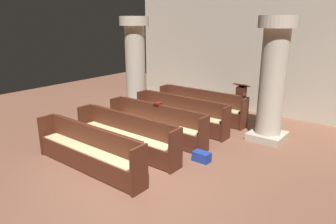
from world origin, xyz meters
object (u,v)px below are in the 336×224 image
at_px(pillar_aisle_side, 273,78).
at_px(pillar_far_side, 135,63).
at_px(lectern, 241,101).
at_px(kneeler_box_blue, 202,157).
at_px(pew_row_1, 181,112).
at_px(pew_row_0, 201,104).
at_px(hymn_book, 158,103).
at_px(pew_row_3, 126,134).
at_px(pew_row_4, 88,148).
at_px(pew_row_2, 156,122).

bearing_deg(pillar_aisle_side, pillar_far_side, -177.08).
xyz_separation_m(lectern, kneeler_box_blue, (0.94, -3.96, -0.34)).
xyz_separation_m(pew_row_1, pillar_aisle_side, (2.36, 0.77, 1.19)).
distance_m(pew_row_0, hymn_book, 2.11).
relative_size(pew_row_1, pew_row_3, 1.00).
height_order(pew_row_3, hymn_book, hymn_book).
height_order(pew_row_1, kneeler_box_blue, pew_row_1).
xyz_separation_m(pew_row_4, pillar_aisle_side, (2.36, 4.14, 1.19)).
relative_size(pew_row_0, pew_row_4, 1.00).
relative_size(pew_row_4, lectern, 2.84).
distance_m(pew_row_0, pew_row_1, 1.12).
distance_m(pew_row_0, pillar_aisle_side, 2.66).
distance_m(pillar_far_side, kneeler_box_blue, 4.77).
bearing_deg(pew_row_1, hymn_book, -95.16).
bearing_deg(pew_row_1, pillar_aisle_side, 18.08).
height_order(pew_row_3, pew_row_4, same).
height_order(lectern, hymn_book, lectern).
distance_m(pillar_far_side, lectern, 3.81).
xyz_separation_m(pew_row_1, pew_row_2, (0.00, -1.12, 0.00)).
bearing_deg(pew_row_3, pew_row_0, 90.00).
bearing_deg(pew_row_2, pillar_aisle_side, 38.74).
height_order(pillar_aisle_side, pillar_far_side, same).
relative_size(pew_row_2, lectern, 2.84).
bearing_deg(hymn_book, pillar_far_side, 146.63).
bearing_deg(hymn_book, pew_row_2, -66.10).
relative_size(pew_row_4, pillar_aisle_side, 0.95).
distance_m(pew_row_0, pew_row_4, 4.49).
distance_m(pew_row_0, pillar_far_side, 2.66).
height_order(pew_row_0, pillar_aisle_side, pillar_aisle_side).
height_order(pew_row_0, kneeler_box_blue, pew_row_0).
relative_size(pillar_aisle_side, hymn_book, 16.40).
bearing_deg(kneeler_box_blue, pillar_far_side, 152.90).
height_order(pew_row_3, lectern, lectern).
xyz_separation_m(lectern, hymn_book, (-0.84, -3.37, 0.51)).
bearing_deg(pillar_aisle_side, lectern, 133.90).
distance_m(lectern, kneeler_box_blue, 4.08).
height_order(pew_row_1, hymn_book, hymn_book).
bearing_deg(pew_row_2, pillar_far_side, 144.37).
xyz_separation_m(pew_row_2, pillar_aisle_side, (2.36, 1.89, 1.19)).
relative_size(pew_row_2, hymn_book, 15.59).
xyz_separation_m(pew_row_0, pillar_aisle_side, (2.36, -0.35, 1.19)).
distance_m(pew_row_3, pillar_far_side, 3.80).
relative_size(pew_row_4, pillar_far_side, 0.95).
distance_m(pew_row_3, kneeler_box_blue, 1.89).
bearing_deg(pew_row_2, pew_row_0, 90.00).
bearing_deg(pew_row_0, pillar_aisle_side, -8.49).
relative_size(pew_row_2, kneeler_box_blue, 7.75).
height_order(pew_row_0, pew_row_4, same).
bearing_deg(pew_row_4, pew_row_2, 90.00).
relative_size(pew_row_1, pillar_aisle_side, 0.95).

